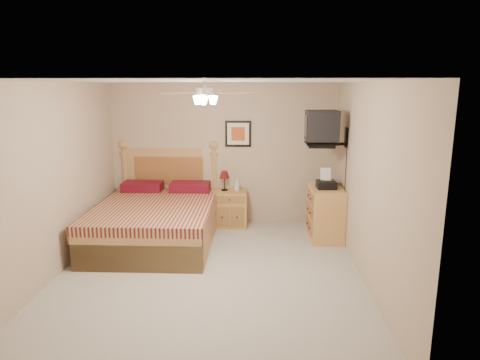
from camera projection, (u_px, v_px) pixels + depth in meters
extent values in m
plane|color=#A39C93|center=(210.00, 273.00, 5.71)|extent=(4.50, 4.50, 0.00)
cube|color=white|center=(207.00, 81.00, 5.17)|extent=(4.00, 4.50, 0.04)
cube|color=tan|center=(223.00, 154.00, 7.63)|extent=(4.00, 0.04, 2.50)
cube|color=tan|center=(173.00, 247.00, 3.25)|extent=(4.00, 0.04, 2.50)
cube|color=tan|center=(55.00, 180.00, 5.53)|extent=(0.04, 4.50, 2.50)
cube|color=tan|center=(367.00, 184.00, 5.35)|extent=(0.04, 4.50, 2.50)
cube|color=#B67E3C|center=(230.00, 208.00, 7.59)|extent=(0.60, 0.46, 0.63)
imported|color=silver|center=(237.00, 185.00, 7.50)|extent=(0.09, 0.09, 0.22)
cube|color=black|center=(238.00, 134.00, 7.52)|extent=(0.46, 0.04, 0.46)
cube|color=#BB883D|center=(326.00, 214.00, 6.90)|extent=(0.53, 0.74, 0.86)
imported|color=beige|center=(325.00, 183.00, 7.09)|extent=(0.21, 0.28, 0.03)
imported|color=gray|center=(326.00, 182.00, 7.08)|extent=(0.26, 0.31, 0.02)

